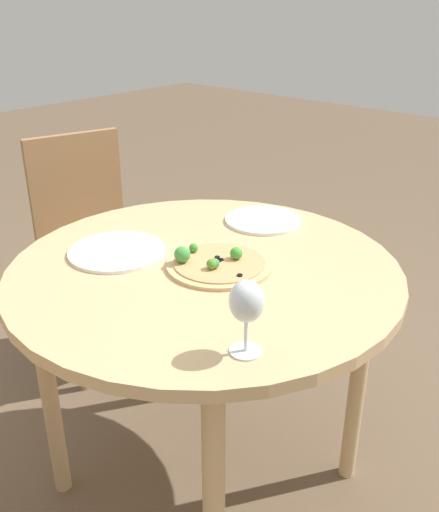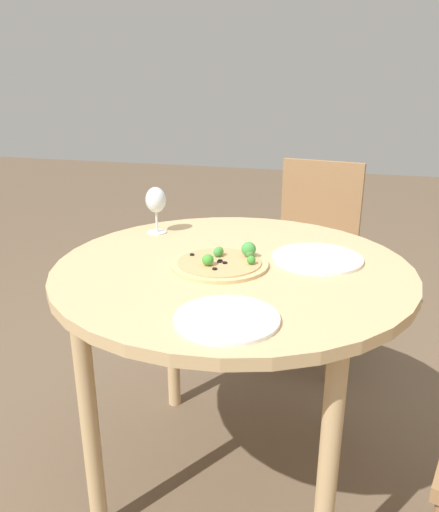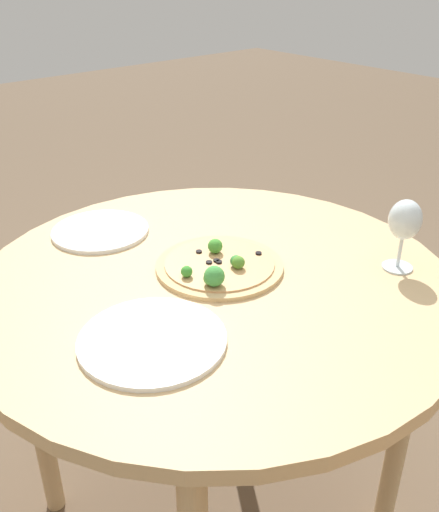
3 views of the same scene
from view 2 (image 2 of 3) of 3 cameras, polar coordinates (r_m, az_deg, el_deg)
ground_plane at (r=1.87m, az=1.28°, el=-23.58°), size 12.00×12.00×0.00m
dining_table at (r=1.49m, az=1.49°, el=-3.97°), size 1.04×1.04×0.77m
chair_2 at (r=2.39m, az=10.47°, el=-0.12°), size 0.46×0.46×0.92m
pizza at (r=1.44m, az=0.29°, el=-0.68°), size 0.28×0.28×0.06m
wine_glass at (r=1.74m, az=-7.29°, el=6.22°), size 0.07×0.07×0.16m
plate_near at (r=1.12m, az=0.84°, el=-7.17°), size 0.24×0.24×0.01m
plate_far at (r=1.52m, az=11.11°, el=-0.25°), size 0.27×0.27×0.01m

